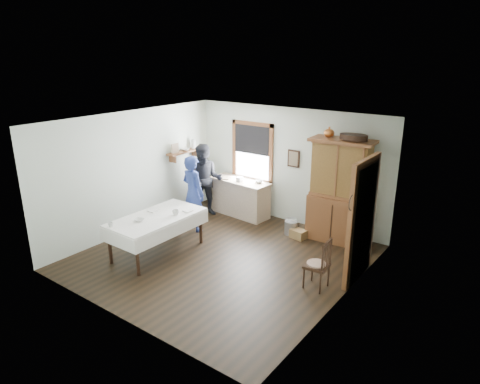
% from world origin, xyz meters
% --- Properties ---
extents(room, '(5.01, 5.01, 2.70)m').
position_xyz_m(room, '(0.00, 0.00, 1.35)').
color(room, black).
rests_on(room, ground).
extents(window, '(1.18, 0.07, 1.48)m').
position_xyz_m(window, '(-1.00, 2.46, 1.63)').
color(window, white).
rests_on(window, room).
extents(doorway, '(0.09, 1.14, 2.22)m').
position_xyz_m(doorway, '(2.46, 0.85, 1.16)').
color(doorway, '#464032').
rests_on(doorway, room).
extents(wall_shelf, '(0.24, 1.00, 0.44)m').
position_xyz_m(wall_shelf, '(-2.37, 1.54, 1.57)').
color(wall_shelf, brown).
rests_on(wall_shelf, room).
extents(framed_picture, '(0.30, 0.04, 0.40)m').
position_xyz_m(framed_picture, '(0.15, 2.46, 1.55)').
color(framed_picture, black).
rests_on(framed_picture, room).
extents(rug_beater, '(0.01, 0.27, 0.27)m').
position_xyz_m(rug_beater, '(2.45, 0.30, 1.72)').
color(rug_beater, black).
rests_on(rug_beater, room).
extents(work_counter, '(1.61, 0.72, 0.90)m').
position_xyz_m(work_counter, '(-1.12, 2.11, 0.45)').
color(work_counter, tan).
rests_on(work_counter, room).
extents(china_hutch, '(1.34, 0.71, 2.21)m').
position_xyz_m(china_hutch, '(1.45, 2.12, 1.11)').
color(china_hutch, brown).
rests_on(china_hutch, room).
extents(dining_table, '(1.05, 1.98, 0.79)m').
position_xyz_m(dining_table, '(-1.19, -0.59, 0.39)').
color(dining_table, white).
rests_on(dining_table, room).
extents(spindle_chair, '(0.45, 0.45, 0.92)m').
position_xyz_m(spindle_chair, '(2.00, 0.09, 0.46)').
color(spindle_chair, black).
rests_on(spindle_chair, room).
extents(pail, '(0.38, 0.38, 0.31)m').
position_xyz_m(pail, '(0.52, 1.81, 0.15)').
color(pail, '#929599').
rests_on(pail, room).
extents(wicker_basket, '(0.37, 0.29, 0.20)m').
position_xyz_m(wicker_basket, '(0.76, 1.71, 0.10)').
color(wicker_basket, '#966C44').
rests_on(wicker_basket, room).
extents(woman_blue, '(0.64, 0.47, 1.61)m').
position_xyz_m(woman_blue, '(-1.40, 0.73, 0.80)').
color(woman_blue, navy).
rests_on(woman_blue, room).
extents(figure_dark, '(1.02, 0.96, 1.66)m').
position_xyz_m(figure_dark, '(-1.80, 1.61, 0.83)').
color(figure_dark, black).
rests_on(figure_dark, room).
extents(table_cup_a, '(0.13, 0.13, 0.10)m').
position_xyz_m(table_cup_a, '(-0.93, -0.30, 0.84)').
color(table_cup_a, silver).
rests_on(table_cup_a, dining_table).
extents(table_cup_b, '(0.10, 0.10, 0.09)m').
position_xyz_m(table_cup_b, '(-1.47, -1.47, 0.83)').
color(table_cup_b, silver).
rests_on(table_cup_b, dining_table).
extents(table_bowl, '(0.25, 0.25, 0.05)m').
position_xyz_m(table_bowl, '(-1.26, -0.96, 0.81)').
color(table_bowl, silver).
rests_on(table_bowl, dining_table).
extents(counter_book, '(0.24, 0.28, 0.02)m').
position_xyz_m(counter_book, '(-1.58, 1.99, 0.91)').
color(counter_book, '#7A6A51').
rests_on(counter_book, work_counter).
extents(counter_bowl, '(0.26, 0.26, 0.06)m').
position_xyz_m(counter_bowl, '(-0.62, 2.20, 0.93)').
color(counter_bowl, silver).
rests_on(counter_bowl, work_counter).
extents(shelf_bowl, '(0.22, 0.22, 0.05)m').
position_xyz_m(shelf_bowl, '(-2.37, 1.55, 1.60)').
color(shelf_bowl, silver).
rests_on(shelf_bowl, wall_shelf).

